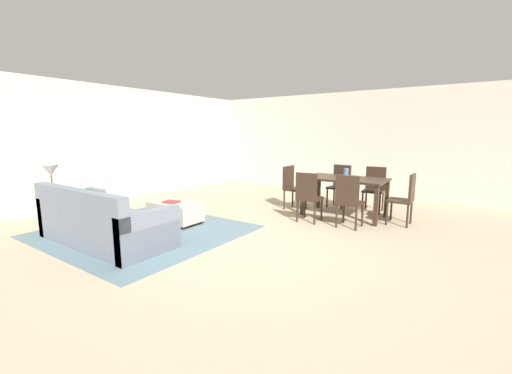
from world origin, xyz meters
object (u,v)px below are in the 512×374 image
at_px(dining_chair_near_left, 308,194).
at_px(dining_chair_far_left, 340,183).
at_px(table_lamp, 51,172).
at_px(dining_chair_head_west, 292,185).
at_px(couch, 102,224).
at_px(ottoman_table, 175,211).
at_px(dining_chair_far_right, 374,186).
at_px(side_table, 54,202).
at_px(vase_centerpiece, 346,173).
at_px(dining_chair_near_right, 349,198).
at_px(dining_table, 345,183).
at_px(dining_chair_head_east, 405,196).
at_px(book_on_ottoman, 171,202).

relative_size(dining_chair_near_left, dining_chair_far_left, 1.00).
xyz_separation_m(table_lamp, dining_chair_far_left, (3.40, 4.41, -0.46)).
bearing_deg(dining_chair_head_west, couch, -108.98).
bearing_deg(ottoman_table, dining_chair_far_right, 48.45).
height_order(side_table, dining_chair_far_left, dining_chair_far_left).
bearing_deg(dining_chair_far_right, vase_centerpiece, -112.55).
distance_m(table_lamp, dining_chair_near_right, 5.05).
height_order(ottoman_table, vase_centerpiece, vase_centerpiece).
relative_size(dining_chair_near_left, dining_chair_head_west, 1.00).
xyz_separation_m(ottoman_table, dining_chair_head_west, (1.18, 2.24, 0.30)).
height_order(side_table, dining_chair_near_right, dining_chair_near_right).
bearing_deg(dining_chair_far_left, dining_table, -63.81).
bearing_deg(dining_chair_near_right, ottoman_table, -151.09).
distance_m(side_table, dining_table, 5.25).
distance_m(side_table, table_lamp, 0.53).
height_order(dining_chair_near_left, dining_chair_near_right, same).
height_order(table_lamp, dining_table, table_lamp).
relative_size(dining_table, dining_chair_near_left, 1.67).
relative_size(side_table, dining_chair_head_west, 0.62).
xyz_separation_m(ottoman_table, dining_table, (2.33, 2.26, 0.44)).
distance_m(ottoman_table, dining_chair_near_right, 3.08).
height_order(couch, dining_chair_near_right, dining_chair_near_right).
relative_size(dining_chair_near_right, dining_chair_head_west, 1.00).
bearing_deg(dining_chair_far_right, dining_chair_head_east, -46.98).
relative_size(dining_table, book_on_ottoman, 5.92).
distance_m(couch, book_on_ottoman, 1.31).
bearing_deg(dining_chair_near_left, couch, -125.88).
height_order(dining_chair_near_left, book_on_ottoman, dining_chair_near_left).
distance_m(table_lamp, dining_chair_far_left, 5.59).
height_order(dining_chair_near_left, dining_chair_head_east, same).
xyz_separation_m(couch, dining_chair_far_right, (2.74, 4.38, 0.23)).
bearing_deg(table_lamp, dining_chair_near_right, 34.65).
relative_size(couch, dining_chair_far_right, 2.40).
distance_m(dining_chair_near_left, dining_chair_head_east, 1.69).
distance_m(side_table, dining_chair_head_west, 4.48).
bearing_deg(dining_chair_head_east, side_table, -143.57).
bearing_deg(dining_chair_far_right, dining_chair_far_left, -179.92).
xyz_separation_m(side_table, dining_chair_head_west, (2.64, 3.62, 0.07)).
bearing_deg(dining_table, dining_chair_near_left, -114.38).
relative_size(ottoman_table, dining_chair_head_west, 1.07).
bearing_deg(dining_chair_far_left, couch, -114.54).
xyz_separation_m(couch, ottoman_table, (0.05, 1.34, -0.07)).
bearing_deg(dining_chair_near_left, dining_chair_far_right, 65.34).
height_order(couch, dining_chair_head_east, dining_chair_head_east).
distance_m(dining_chair_near_right, book_on_ottoman, 3.12).
height_order(ottoman_table, side_table, side_table).
xyz_separation_m(couch, dining_chair_head_west, (1.23, 3.58, 0.23)).
distance_m(dining_chair_near_right, dining_chair_head_east, 1.06).
bearing_deg(dining_table, book_on_ottoman, -135.78).
distance_m(vase_centerpiece, book_on_ottoman, 3.33).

